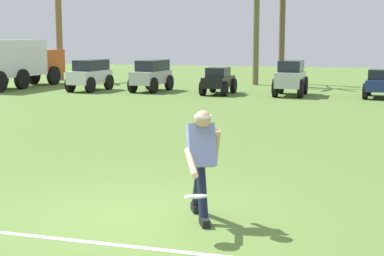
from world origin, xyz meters
TOP-DOWN VIEW (x-y plane):
  - ground_plane at (0.00, 0.00)m, footprint 80.00×80.00m
  - field_line_paint at (0.00, -1.05)m, footprint 18.74×0.54m
  - frisbee_thrower at (0.86, 0.09)m, footprint 0.52×1.10m
  - frisbee_in_flight at (0.98, -0.63)m, footprint 0.37×0.37m
  - parked_car_slot_a at (-8.35, 16.63)m, footprint 1.32×2.47m
  - parked_car_slot_b at (-5.68, 17.07)m, footprint 1.37×2.48m
  - parked_car_slot_c at (-2.61, 16.55)m, footprint 1.15×2.23m
  - parked_car_slot_d at (0.30, 16.73)m, footprint 1.23×2.38m
  - parked_car_slot_e at (3.70, 16.74)m, footprint 1.30×2.28m
  - box_truck at (-12.19, 17.15)m, footprint 1.71×5.96m
  - palm_tree_far_left at (-12.64, 22.05)m, footprint 3.20×3.06m
  - palm_tree_left_of_centre at (-1.89, 21.71)m, footprint 3.57×3.33m

SIDE VIEW (x-z plane):
  - ground_plane at x=0.00m, z-range 0.00..0.00m
  - field_line_paint at x=0.00m, z-range 0.00..0.01m
  - frisbee_in_flight at x=0.98m, z-range 0.48..0.55m
  - parked_car_slot_c at x=-2.61m, z-range 0.01..1.11m
  - parked_car_slot_e at x=3.70m, z-range 0.01..1.11m
  - parked_car_slot_a at x=-8.35m, z-range 0.05..1.39m
  - parked_car_slot_b at x=-5.68m, z-range 0.05..1.39m
  - parked_car_slot_d at x=0.30m, z-range 0.04..1.44m
  - frisbee_thrower at x=0.86m, z-range 0.09..1.52m
  - box_truck at x=-12.19m, z-range 0.13..2.33m
  - palm_tree_far_left at x=-12.64m, z-range 0.46..5.65m
  - palm_tree_left_of_centre at x=-1.89m, z-range 0.77..5.94m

